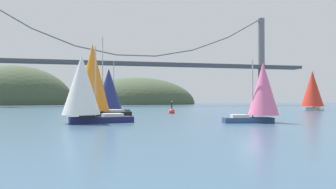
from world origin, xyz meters
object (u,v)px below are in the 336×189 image
at_px(channel_buoy, 172,111).
at_px(sailboat_pink_spinnaker, 262,91).
at_px(sailboat_orange_sail, 94,80).
at_px(sailboat_navy_sail, 109,90).
at_px(sailboat_scarlet_sail, 313,90).
at_px(sailboat_white_mainsail, 84,88).

bearing_deg(channel_buoy, sailboat_pink_spinnaker, -78.66).
height_order(sailboat_orange_sail, sailboat_navy_sail, sailboat_orange_sail).
bearing_deg(sailboat_scarlet_sail, sailboat_navy_sail, -175.55).
height_order(sailboat_white_mainsail, channel_buoy, sailboat_white_mainsail).
bearing_deg(sailboat_white_mainsail, sailboat_scarlet_sail, 28.58).
distance_m(sailboat_navy_sail, channel_buoy, 12.62).
xyz_separation_m(sailboat_pink_spinnaker, sailboat_navy_sail, (-16.57, 27.27, 0.81)).
bearing_deg(sailboat_scarlet_sail, sailboat_pink_spinnaker, -134.64).
distance_m(sailboat_orange_sail, sailboat_pink_spinnaker, 23.02).
xyz_separation_m(sailboat_pink_spinnaker, channel_buoy, (-4.94, 24.62, -3.30)).
relative_size(sailboat_pink_spinnaker, channel_buoy, 2.74).
xyz_separation_m(sailboat_orange_sail, sailboat_pink_spinnaker, (19.16, -12.63, -1.79)).
bearing_deg(sailboat_pink_spinnaker, sailboat_navy_sail, 121.29).
xyz_separation_m(sailboat_navy_sail, sailboat_white_mainsail, (-3.50, -23.91, -0.51)).
distance_m(sailboat_orange_sail, sailboat_navy_sail, 14.90).
distance_m(sailboat_scarlet_sail, sailboat_white_mainsail, 57.65).
relative_size(sailboat_white_mainsail, channel_buoy, 3.30).
bearing_deg(sailboat_pink_spinnaker, sailboat_scarlet_sail, 45.36).
distance_m(sailboat_orange_sail, sailboat_white_mainsail, 9.43).
height_order(sailboat_pink_spinnaker, channel_buoy, sailboat_pink_spinnaker).
xyz_separation_m(sailboat_navy_sail, channel_buoy, (11.63, -2.65, -4.10)).
bearing_deg(channel_buoy, sailboat_orange_sail, -139.87).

